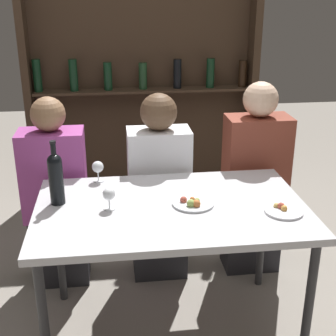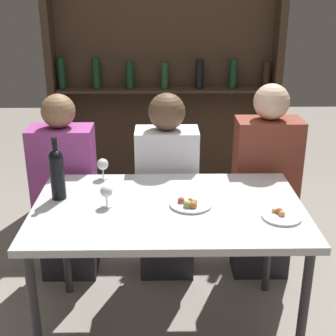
# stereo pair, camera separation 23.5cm
# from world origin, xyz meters

# --- Properties ---
(ground_plane) EXTENTS (10.00, 10.00, 0.00)m
(ground_plane) POSITION_xyz_m (0.00, 0.00, 0.00)
(ground_plane) COLOR gray
(dining_table) EXTENTS (1.33, 0.82, 0.75)m
(dining_table) POSITION_xyz_m (0.00, 0.00, 0.69)
(dining_table) COLOR silver
(dining_table) RESTS_ON ground_plane
(wine_rack_wall) EXTENTS (1.92, 0.21, 2.25)m
(wine_rack_wall) POSITION_xyz_m (-0.00, 1.85, 1.15)
(wine_rack_wall) COLOR #38281C
(wine_rack_wall) RESTS_ON ground_plane
(wine_bottle) EXTENTS (0.07, 0.07, 0.32)m
(wine_bottle) POSITION_xyz_m (-0.55, 0.10, 0.90)
(wine_bottle) COLOR black
(wine_bottle) RESTS_ON dining_table
(wine_glass_0) EXTENTS (0.06, 0.06, 0.11)m
(wine_glass_0) POSITION_xyz_m (-0.30, -0.00, 0.83)
(wine_glass_0) COLOR silver
(wine_glass_0) RESTS_ON dining_table
(wine_glass_1) EXTENTS (0.06, 0.06, 0.12)m
(wine_glass_1) POSITION_xyz_m (-0.36, 0.35, 0.83)
(wine_glass_1) COLOR silver
(wine_glass_1) RESTS_ON dining_table
(food_plate_0) EXTENTS (0.21, 0.21, 0.05)m
(food_plate_0) POSITION_xyz_m (0.11, -0.01, 0.77)
(food_plate_0) COLOR silver
(food_plate_0) RESTS_ON dining_table
(food_plate_1) EXTENTS (0.18, 0.18, 0.04)m
(food_plate_1) POSITION_xyz_m (0.52, -0.14, 0.76)
(food_plate_1) COLOR white
(food_plate_1) RESTS_ON dining_table
(seated_person_left) EXTENTS (0.38, 0.22, 1.19)m
(seated_person_left) POSITION_xyz_m (-0.63, 0.56, 0.56)
(seated_person_left) COLOR #26262B
(seated_person_left) RESTS_ON ground_plane
(seated_person_center) EXTENTS (0.37, 0.22, 1.19)m
(seated_person_center) POSITION_xyz_m (0.00, 0.56, 0.57)
(seated_person_center) COLOR #26262B
(seated_person_center) RESTS_ON ground_plane
(seated_person_right) EXTENTS (0.39, 0.22, 1.24)m
(seated_person_right) POSITION_xyz_m (0.60, 0.56, 0.59)
(seated_person_right) COLOR #26262B
(seated_person_right) RESTS_ON ground_plane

